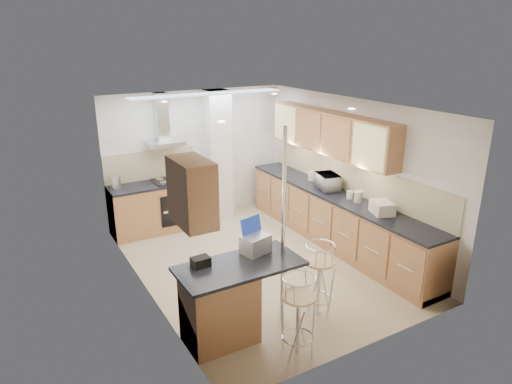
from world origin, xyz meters
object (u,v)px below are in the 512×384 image
bread_bin (382,208)px  bar_stool_near (298,316)px  laptop (255,244)px  bar_stool_end (319,279)px  microwave (328,182)px

bread_bin → bar_stool_near: bearing=-136.2°
bar_stool_near → bread_bin: bread_bin is taller
laptop → bread_bin: 2.33m
bar_stool_end → bread_bin: bread_bin is taller
laptop → bar_stool_near: bearing=-99.0°
laptop → bar_stool_end: 0.99m
bar_stool_near → microwave: bearing=42.8°
laptop → bread_bin: bearing=-8.6°
microwave → bar_stool_near: bearing=149.7°
laptop → bread_bin: laptop is taller
laptop → bar_stool_near: (0.07, -0.82, -0.56)m
bar_stool_near → bar_stool_end: (0.69, 0.53, 0.00)m
microwave → bread_bin: microwave is taller
microwave → laptop: 2.80m
bar_stool_near → bread_bin: 2.53m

